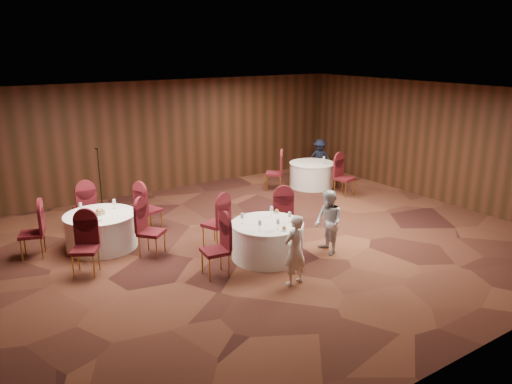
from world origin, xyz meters
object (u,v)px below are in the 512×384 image
woman_b (328,222)px  man_c (320,158)px  mic_stand (101,193)px  table_left (101,230)px  woman_a (295,250)px  table_right (312,175)px  table_main (267,240)px

woman_b → man_c: bearing=153.6°
mic_stand → man_c: 7.02m
table_left → woman_a: woman_a is taller
woman_b → mic_stand: bearing=-137.2°
woman_a → man_c: 7.77m
table_left → man_c: bearing=14.2°
woman_a → man_c: (5.40, 5.59, -0.04)m
table_right → man_c: 1.30m
man_c → table_main: bearing=-98.5°
woman_a → man_c: woman_a is taller
table_right → woman_a: (-4.41, -4.79, 0.28)m
table_left → woman_a: 4.33m
table_right → woman_a: 6.52m
table_main → woman_a: bearing=-102.1°
table_main → table_right: size_ratio=1.07×
table_main → table_left: 3.55m
table_main → table_right: 5.47m
table_main → mic_stand: mic_stand is taller
table_left → table_right: 6.86m
table_main → woman_a: woman_a is taller
table_main → man_c: 6.74m
table_main → table_right: same height
table_right → woman_b: 5.04m
man_c → woman_a: bearing=-92.8°
woman_b → man_c: woman_b is taller
table_right → table_main: bearing=-139.4°
table_left → mic_stand: bearing=72.7°
man_c → mic_stand: bearing=-142.2°
mic_stand → woman_a: 6.22m
woman_b → woman_a: bearing=-50.3°
table_left → table_right: same height
table_main → woman_b: 1.31m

